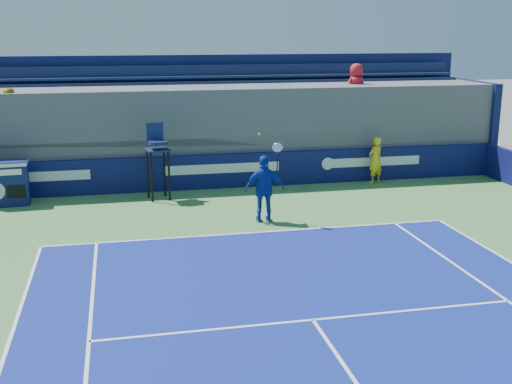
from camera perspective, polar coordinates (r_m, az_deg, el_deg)
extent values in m
imported|color=yellow|center=(23.17, 10.57, 2.81)|extent=(0.72, 0.61, 1.67)
cube|color=white|center=(17.35, -0.27, -3.63)|extent=(10.97, 0.07, 0.00)
cube|color=white|center=(12.40, 5.08, -11.25)|extent=(8.23, 0.07, 0.00)
cube|color=#0C1148|center=(22.15, -3.06, 1.85)|extent=(20.40, 0.20, 1.20)
cube|color=white|center=(21.92, -18.70, 1.30)|extent=(3.20, 0.01, 0.32)
cube|color=white|center=(22.03, -3.02, 2.10)|extent=(4.00, 0.01, 0.32)
cube|color=white|center=(23.51, 10.34, 2.67)|extent=(3.60, 0.01, 0.32)
cylinder|color=white|center=(22.92, 6.40, 2.51)|extent=(0.44, 0.01, 0.44)
cube|color=#0F184E|center=(21.40, -21.29, 0.72)|extent=(1.34, 0.77, 1.40)
cube|color=white|center=(21.28, -21.44, 2.37)|extent=(1.36, 0.79, 0.10)
cube|color=black|center=(21.07, -20.52, 0.03)|extent=(0.55, 0.05, 0.40)
cube|color=white|center=(20.97, -21.48, 1.62)|extent=(1.00, 0.06, 0.18)
cylinder|color=black|center=(20.50, -9.25, 1.25)|extent=(0.08, 0.08, 1.60)
cylinder|color=black|center=(20.63, -7.74, 1.39)|extent=(0.08, 0.08, 1.60)
cylinder|color=black|center=(21.04, -9.60, 1.56)|extent=(0.08, 0.08, 1.60)
cylinder|color=black|center=(21.16, -8.12, 1.70)|extent=(0.08, 0.08, 1.60)
cube|color=#0E1D4A|center=(20.67, -8.76, 3.72)|extent=(0.81, 0.81, 0.06)
cube|color=#141B4C|center=(20.53, -8.72, 4.36)|extent=(0.62, 0.54, 0.08)
cube|color=#131F4A|center=(20.83, -8.99, 5.33)|extent=(0.55, 0.16, 0.60)
imported|color=#13339A|center=(18.13, 0.76, 0.28)|extent=(1.17, 0.58, 1.92)
cylinder|color=black|center=(17.93, 1.90, 2.51)|extent=(0.06, 0.16, 0.39)
torus|color=silver|center=(17.77, 1.92, 3.98)|extent=(0.31, 0.17, 0.29)
cylinder|color=white|center=(17.77, 1.92, 3.98)|extent=(0.26, 0.13, 0.24)
sphere|color=yellow|center=(17.71, 0.31, 5.16)|extent=(0.07, 0.07, 0.07)
cube|color=#535358|center=(23.80, -3.83, 5.38)|extent=(20.40, 3.60, 3.38)
cube|color=#535358|center=(22.52, -3.31, 4.32)|extent=(20.40, 0.90, 0.55)
cube|color=#122044|center=(22.34, -3.29, 5.48)|extent=(20.00, 0.45, 0.08)
cube|color=#122044|center=(22.56, -3.40, 6.08)|extent=(20.00, 0.06, 0.45)
cube|color=#535358|center=(23.31, -3.68, 6.03)|extent=(20.40, 0.90, 0.55)
cube|color=#122044|center=(23.15, -3.66, 7.15)|extent=(20.00, 0.45, 0.08)
cube|color=#122044|center=(23.37, -3.76, 7.71)|extent=(20.00, 0.06, 0.45)
cube|color=#535358|center=(24.12, -4.03, 7.61)|extent=(20.40, 0.90, 0.55)
cube|color=#122044|center=(23.97, -4.01, 8.72)|extent=(20.00, 0.45, 0.08)
cube|color=#122044|center=(24.20, -4.11, 9.24)|extent=(20.00, 0.06, 0.45)
cube|color=#535358|center=(24.95, -4.35, 9.10)|extent=(20.40, 0.90, 0.55)
cube|color=#122044|center=(24.82, -4.34, 10.17)|extent=(20.00, 0.45, 0.08)
cube|color=#122044|center=(25.05, -4.43, 10.67)|extent=(20.00, 0.06, 0.45)
cube|color=#0C1647|center=(25.64, -4.50, 7.15)|extent=(20.80, 0.30, 4.40)
cube|color=#0C1647|center=(27.28, 18.33, 5.85)|extent=(0.30, 3.90, 3.40)
imported|color=gold|center=(22.30, -21.07, 6.37)|extent=(0.92, 0.74, 1.77)
imported|color=white|center=(22.11, -7.62, 6.93)|extent=(1.08, 0.67, 1.62)
imported|color=teal|center=(22.64, 0.97, 7.09)|extent=(0.92, 0.45, 1.51)
imported|color=#AC1822|center=(24.48, 8.88, 9.12)|extent=(1.03, 0.83, 1.82)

